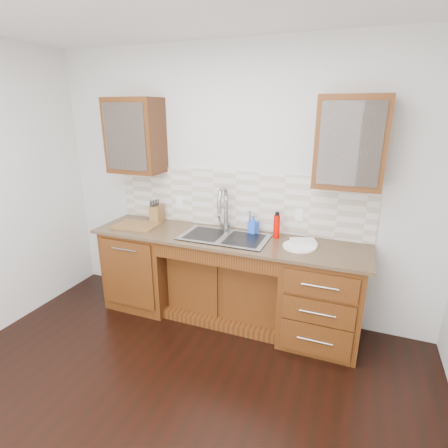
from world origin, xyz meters
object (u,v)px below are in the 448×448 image
at_px(soap_bottle, 253,225).
at_px(cutting_board, 136,225).
at_px(knife_block, 157,214).
at_px(water_bottle, 277,227).
at_px(plate, 299,246).

xyz_separation_m(soap_bottle, cutting_board, (-1.21, -0.23, -0.08)).
height_order(soap_bottle, knife_block, knife_block).
distance_m(water_bottle, knife_block, 1.32).
relative_size(plate, knife_block, 1.58).
distance_m(soap_bottle, plate, 0.54).
distance_m(soap_bottle, cutting_board, 1.24).
bearing_deg(soap_bottle, water_bottle, 9.28).
xyz_separation_m(water_bottle, plate, (0.25, -0.17, -0.11)).
relative_size(soap_bottle, cutting_board, 0.42).
bearing_deg(plate, knife_block, 173.87).
xyz_separation_m(plate, knife_block, (-1.57, 0.17, 0.09)).
relative_size(water_bottle, knife_block, 1.21).
height_order(water_bottle, knife_block, water_bottle).
bearing_deg(cutting_board, water_bottle, 7.62).
bearing_deg(cutting_board, soap_bottle, 10.63).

